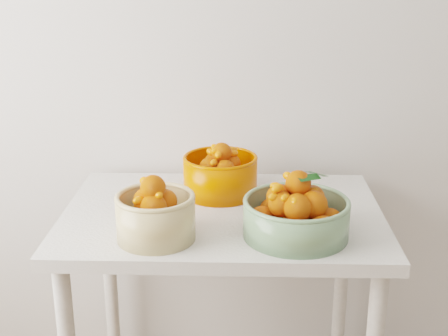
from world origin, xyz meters
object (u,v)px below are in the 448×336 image
(bowl_orange, at_px, (220,174))
(table, at_px, (223,238))
(bowl_cream, at_px, (155,215))
(bowl_green, at_px, (296,214))

(bowl_orange, bearing_deg, table, -84.94)
(bowl_cream, xyz_separation_m, bowl_green, (0.40, 0.03, -0.00))
(table, xyz_separation_m, bowl_cream, (-0.18, -0.21, 0.17))
(table, relative_size, bowl_green, 2.57)
(table, bearing_deg, bowl_cream, -131.11)
(table, distance_m, bowl_orange, 0.22)
(bowl_green, bearing_deg, bowl_cream, -175.78)
(bowl_green, height_order, bowl_orange, bowl_green)
(table, distance_m, bowl_cream, 0.33)
(bowl_green, xyz_separation_m, bowl_orange, (-0.23, 0.33, 0.00))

